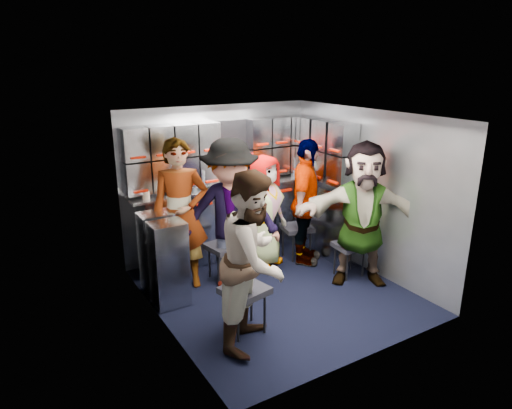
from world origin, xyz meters
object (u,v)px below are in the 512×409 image
attendant_standing (180,215)px  attendant_arc_c (264,211)px  jump_seat_near_right (350,247)px  jump_seat_mid_right (297,229)px  attendant_arc_a (254,260)px  attendant_arc_e (363,214)px  jump_seat_mid_left (224,248)px  jump_seat_near_left (245,293)px  jump_seat_center (257,231)px  attendant_arc_d (306,203)px  attendant_arc_b (230,215)px

attendant_standing → attendant_arc_c: 1.18m
jump_seat_near_right → jump_seat_mid_right: bearing=106.0°
attendant_arc_a → attendant_arc_c: (1.03, 1.47, -0.11)m
jump_seat_mid_right → attendant_arc_e: 1.14m
jump_seat_mid_left → attendant_arc_e: bearing=-33.0°
attendant_standing → jump_seat_mid_left: bearing=7.5°
jump_seat_near_left → attendant_arc_c: 1.69m
jump_seat_near_right → attendant_arc_a: attendant_arc_a is taller
jump_seat_mid_right → jump_seat_near_right: (0.24, -0.82, -0.03)m
jump_seat_near_left → jump_seat_near_right: (1.79, 0.43, -0.05)m
attendant_standing → attendant_arc_a: (0.14, -1.47, -0.05)m
jump_seat_center → jump_seat_mid_right: jump_seat_center is taller
attendant_arc_a → attendant_arc_d: size_ratio=1.02×
jump_seat_near_left → attendant_arc_c: (1.03, 1.29, 0.32)m
jump_seat_center → jump_seat_mid_right: 0.56m
jump_seat_center → attendant_arc_c: attendant_arc_c is taller
jump_seat_mid_left → attendant_arc_a: (-0.37, -1.35, 0.45)m
jump_seat_mid_left → jump_seat_mid_right: jump_seat_mid_left is taller
jump_seat_near_right → attendant_arc_c: size_ratio=0.29×
jump_seat_mid_left → attendant_arc_d: (1.18, -0.10, 0.43)m
jump_seat_near_left → jump_seat_mid_left: jump_seat_near_left is taller
jump_seat_center → attendant_arc_d: 0.79m
jump_seat_near_right → attendant_arc_b: attendant_arc_b is taller
attendant_arc_c → attendant_arc_d: attendant_arc_d is taller
attendant_arc_b → attendant_arc_e: 1.60m
jump_seat_mid_left → attendant_arc_a: 1.47m
jump_seat_near_left → jump_seat_mid_left: size_ratio=1.04×
jump_seat_center → attendant_arc_e: bearing=-58.5°
jump_seat_mid_left → jump_seat_near_right: (1.42, -0.74, -0.03)m
attendant_arc_c → jump_seat_near_right: bearing=-69.9°
jump_seat_mid_left → attendant_arc_b: bearing=-90.0°
jump_seat_center → attendant_arc_e: (0.75, -1.23, 0.47)m
jump_seat_center → attendant_arc_a: attendant_arc_a is taller
jump_seat_mid_right → attendant_arc_c: bearing=175.0°
jump_seat_near_left → attendant_arc_a: (0.00, -0.18, 0.43)m
jump_seat_near_right → attendant_standing: 2.18m
attendant_standing → attendant_arc_c: bearing=21.4°
attendant_standing → attendant_arc_a: bearing=-63.3°
attendant_arc_a → attendant_arc_e: attendant_arc_e is taller
jump_seat_center → attendant_arc_a: (-1.03, -1.65, 0.45)m
attendant_standing → attendant_arc_e: size_ratio=1.03×
jump_seat_mid_left → attendant_standing: (-0.51, 0.12, 0.49)m
attendant_standing → jump_seat_near_right: bearing=-2.9°
jump_seat_near_left → attendant_arc_d: attendant_arc_d is taller
attendant_standing → attendant_arc_d: size_ratio=1.07×
jump_seat_near_right → attendant_arc_c: (-0.75, 0.87, 0.37)m
jump_seat_near_left → attendant_arc_e: size_ratio=0.28×
jump_seat_center → attendant_arc_e: attendant_arc_e is taller
attendant_standing → jump_seat_center: bearing=30.1°
attendant_arc_b → attendant_arc_c: bearing=52.0°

